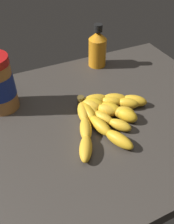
{
  "coord_description": "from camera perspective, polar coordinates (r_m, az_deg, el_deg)",
  "views": [
    {
      "loc": [
        -22.31,
        -42.92,
        45.36
      ],
      "look_at": [
        -3.82,
        -2.81,
        5.12
      ],
      "focal_mm": 37.24,
      "sensor_mm": 36.0,
      "label": 1
    }
  ],
  "objects": [
    {
      "name": "honey_bottle",
      "position": [
        0.85,
        2.59,
        15.39
      ],
      "size": [
        6.36,
        6.36,
        15.22
      ],
      "color": "orange",
      "rests_on": "ground_plane"
    },
    {
      "name": "ground_plane",
      "position": [
        0.68,
        1.94,
        -2.34
      ],
      "size": [
        83.03,
        62.49,
        4.82
      ],
      "primitive_type": "cube",
      "color": "#38332D"
    },
    {
      "name": "banana_bunch",
      "position": [
        0.65,
        4.43,
        -0.15
      ],
      "size": [
        27.6,
        23.32,
        3.66
      ],
      "color": "gold",
      "rests_on": "ground_plane"
    }
  ]
}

